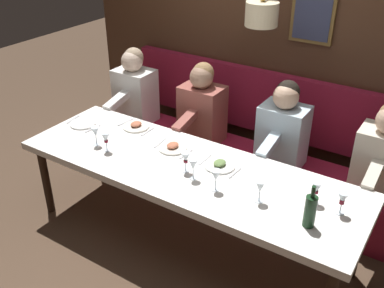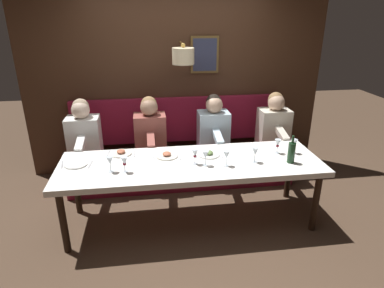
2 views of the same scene
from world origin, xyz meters
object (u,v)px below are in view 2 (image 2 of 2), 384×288
Objects in this scene: diner_nearest at (274,124)px; diner_near at (213,126)px; dining_table at (191,167)px; wine_glass_6 at (195,154)px; wine_glass_3 at (124,161)px; wine_glass_5 at (278,144)px; wine_glass_7 at (205,155)px; wine_glass_0 at (294,143)px; wine_bottle at (291,152)px; wine_glass_1 at (227,155)px; wine_glass_4 at (255,152)px; diner_far at (84,132)px; wine_glass_2 at (110,161)px; diner_middle at (150,129)px.

diner_nearest and diner_near have the same top height.
wine_glass_6 reaches higher than dining_table.
dining_table is 16.94× the size of wine_glass_3.
wine_glass_6 is at bearing -82.74° from wine_glass_3.
wine_glass_5 is 1.00× the size of wine_glass_7.
wine_glass_6 is at bearing 157.69° from diner_near.
wine_bottle is (-0.23, 0.13, 0.00)m from wine_glass_0.
wine_glass_6 is at bearing -151.53° from dining_table.
diner_nearest is 1.00× the size of diner_near.
wine_bottle reaches higher than wine_glass_3.
wine_glass_0 is 1.00× the size of wine_glass_5.
dining_table is 16.94× the size of wine_glass_6.
diner_near is at bearing 42.58° from wine_glass_0.
wine_glass_0 is 1.87m from wine_glass_3.
wine_glass_1 is 0.22m from wine_glass_7.
wine_glass_4 is at bearing 80.51° from wine_bottle.
wine_glass_1 is 0.33m from wine_glass_6.
dining_table is 1.52m from diner_far.
wine_glass_2 is 1.86m from wine_bottle.
diner_far is at bearing 90.00° from diner_middle.
diner_far is at bearing 54.47° from dining_table.
dining_table is at bearing -77.38° from wine_glass_3.
dining_table is at bearing 93.20° from wine_glass_0.
diner_middle is 4.82× the size of wine_glass_2.
wine_glass_0 is 1.14m from wine_glass_6.
wine_glass_1 is 0.55× the size of wine_bottle.
wine_glass_0 is 0.85m from wine_glass_1.
diner_near is (0.00, 0.83, 0.00)m from diner_nearest.
wine_glass_2 is at bearing 115.91° from diner_nearest.
wine_glass_6 is (0.06, -0.86, -0.00)m from wine_glass_2.
diner_middle reaches higher than wine_glass_6.
wine_glass_7 is (-1.00, -1.37, 0.04)m from diner_far.
diner_nearest reaches higher than wine_glass_1.
wine_glass_1 and wine_glass_5 have the same top height.
diner_near and diner_middle have the same top height.
wine_glass_1 and wine_glass_3 have the same top height.
wine_glass_7 is (0.01, -0.96, 0.00)m from wine_glass_2.
wine_bottle is (-1.05, -1.45, 0.04)m from diner_middle.
dining_table is at bearing -155.18° from diner_middle.
diner_far reaches higher than wine_glass_3.
wine_glass_0 and wine_glass_7 have the same top height.
wine_glass_0 is (-0.82, -2.41, 0.04)m from diner_far.
diner_near is 0.83m from diner_middle.
wine_glass_0 reaches higher than dining_table.
wine_glass_2 is 1.00× the size of wine_glass_4.
wine_glass_6 is (-0.94, -1.27, 0.04)m from diner_far.
wine_glass_7 is (-1.00, -0.54, 0.04)m from diner_middle.
wine_glass_6 is (-0.06, -0.03, 0.18)m from dining_table.
wine_glass_1 is 0.32m from wine_glass_4.
diner_near is at bearing -22.31° from wine_glass_6.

